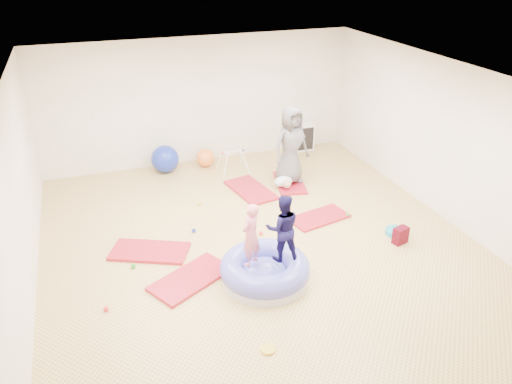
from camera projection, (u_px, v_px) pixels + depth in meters
name	position (u px, v px, depth m)	size (l,w,h in m)	color
room	(263.00, 171.00, 7.66)	(7.01, 8.01, 2.81)	tan
gym_mat_front_left	(191.00, 278.00, 7.50)	(1.25, 0.62, 0.05)	#D01642
gym_mat_mid_left	(150.00, 251.00, 8.16)	(1.24, 0.62, 0.05)	#D01642
gym_mat_center_back	(251.00, 190.00, 10.17)	(1.24, 0.62, 0.05)	#D01642
gym_mat_right	(319.00, 218.00, 9.16)	(1.09, 0.54, 0.05)	#D01642
gym_mat_rear_right	(290.00, 183.00, 10.49)	(1.11, 0.56, 0.05)	#D01642
inflatable_cushion	(265.00, 270.00, 7.45)	(1.36, 1.36, 0.43)	silver
child_pink	(251.00, 232.00, 7.06)	(0.36, 0.23, 0.98)	#E26F85
child_navy	(283.00, 225.00, 7.16)	(0.51, 0.40, 1.04)	#100D39
adult_caregiver	(291.00, 145.00, 10.13)	(0.79, 0.52, 1.63)	#5B5A5D
infant	(284.00, 182.00, 10.19)	(0.39, 0.39, 0.23)	silver
ball_pit_balls	(217.00, 245.00, 8.29)	(4.50, 2.94, 0.07)	#182CA3
exercise_ball_blue	(165.00, 159.00, 10.90)	(0.60, 0.60, 0.60)	#182CA3
exercise_ball_orange	(205.00, 158.00, 11.22)	(0.41, 0.41, 0.41)	orange
infant_play_gym	(233.00, 158.00, 10.90)	(0.64, 0.60, 0.49)	silver
cube_shelf	(300.00, 137.00, 12.06)	(0.64, 0.32, 0.64)	silver
balance_disc	(396.00, 232.00, 8.68)	(0.36, 0.36, 0.08)	teal
backpack	(400.00, 235.00, 8.37)	(0.25, 0.16, 0.29)	maroon
yellow_toy	(268.00, 349.00, 6.21)	(0.19, 0.19, 0.03)	gold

